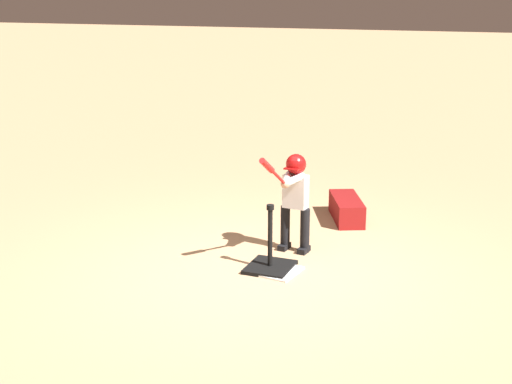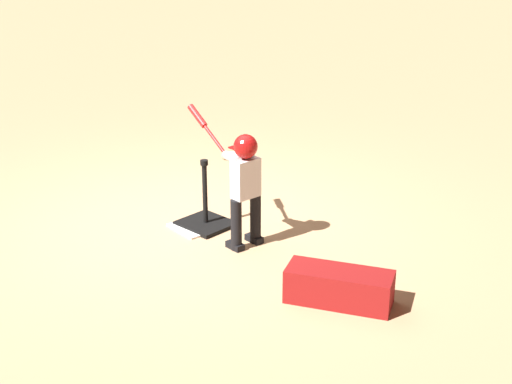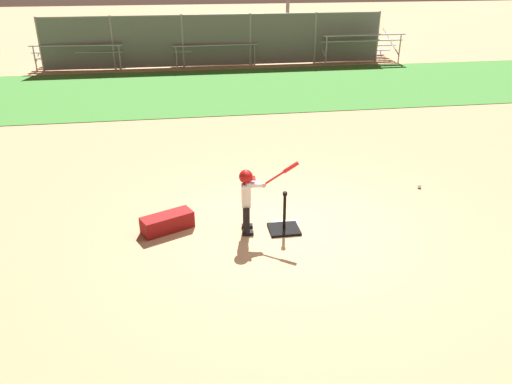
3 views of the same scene
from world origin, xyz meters
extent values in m
plane|color=tan|center=(0.00, 0.00, 0.00)|extent=(90.00, 90.00, 0.00)
cube|color=white|center=(-0.11, 0.06, 0.01)|extent=(0.49, 0.49, 0.02)
cube|color=black|center=(-0.15, -0.02, 0.02)|extent=(0.49, 0.45, 0.04)
cylinder|color=black|center=(-0.15, -0.02, 0.34)|extent=(0.05, 0.05, 0.60)
cylinder|color=black|center=(-0.15, -0.02, 0.66)|extent=(0.08, 0.08, 0.05)
cylinder|color=black|center=(-0.76, 0.16, 0.25)|extent=(0.11, 0.11, 0.49)
cube|color=black|center=(-0.74, 0.15, 0.03)|extent=(0.19, 0.11, 0.06)
cylinder|color=black|center=(-0.78, -0.08, 0.25)|extent=(0.11, 0.11, 0.49)
cube|color=black|center=(-0.76, -0.08, 0.03)|extent=(0.19, 0.11, 0.06)
cube|color=silver|center=(-0.77, 0.04, 0.67)|extent=(0.16, 0.27, 0.36)
sphere|color=tan|center=(-0.77, 0.04, 0.96)|extent=(0.19, 0.19, 0.19)
sphere|color=maroon|center=(-0.77, 0.04, 0.97)|extent=(0.22, 0.22, 0.22)
cube|color=maroon|center=(-0.68, 0.03, 0.95)|extent=(0.13, 0.17, 0.01)
cylinder|color=silver|center=(-0.63, 0.07, 0.84)|extent=(0.30, 0.18, 0.11)
cylinder|color=silver|center=(-0.64, -0.01, 0.84)|extent=(0.30, 0.13, 0.11)
sphere|color=tan|center=(-0.50, 0.01, 0.82)|extent=(0.09, 0.09, 0.09)
cylinder|color=red|center=(-0.24, -0.01, 1.00)|extent=(0.54, 0.08, 0.38)
cylinder|color=red|center=(-0.07, -0.03, 1.11)|extent=(0.26, 0.09, 0.20)
cylinder|color=black|center=(-0.51, 0.02, 0.81)|extent=(0.04, 0.05, 0.05)
cube|color=maroon|center=(-2.03, 0.29, 0.14)|extent=(0.90, 0.64, 0.28)
camera|label=1|loc=(6.23, 2.36, 2.76)|focal=50.00mm
camera|label=2|loc=(-4.97, 4.38, 2.87)|focal=50.00mm
camera|label=3|loc=(-1.73, -7.00, 4.04)|focal=35.00mm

